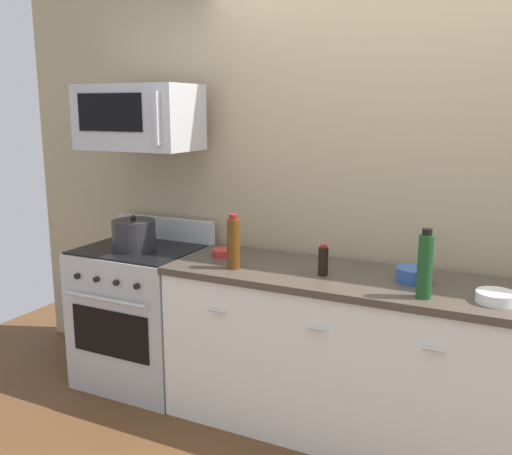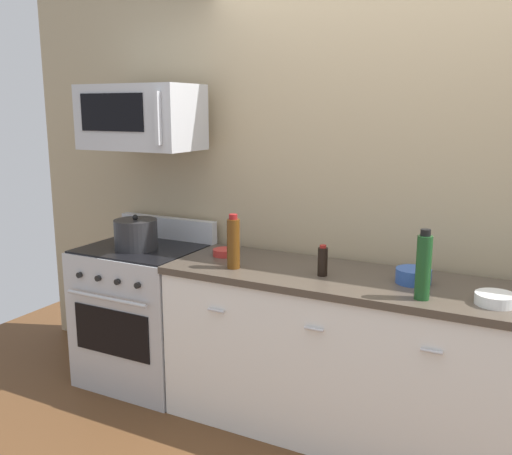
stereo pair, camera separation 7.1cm
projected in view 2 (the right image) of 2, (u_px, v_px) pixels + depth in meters
ground_plane at (381, 441)px, 3.13m from camera, size 6.70×6.70×0.00m
back_wall at (411, 190)px, 3.21m from camera, size 5.58×0.10×2.70m
counter_unit at (385, 364)px, 3.03m from camera, size 2.49×0.66×0.92m
range_oven at (145, 313)px, 3.77m from camera, size 0.76×0.69×1.07m
microwave at (141, 117)px, 3.54m from camera, size 0.74×0.44×0.40m
bottle_wine_green at (423, 266)px, 2.65m from camera, size 0.07×0.07×0.34m
bottle_soy_sauce_dark at (323, 261)px, 3.04m from camera, size 0.05×0.05×0.17m
bottle_wine_amber at (233, 243)px, 3.17m from camera, size 0.07×0.07×0.31m
bowl_red_small at (224, 252)px, 3.46m from camera, size 0.14×0.14×0.04m
bowl_white_ceramic at (495, 299)px, 2.60m from camera, size 0.18×0.18×0.05m
bowl_blue_mixing at (413, 275)px, 2.92m from camera, size 0.18×0.18×0.08m
stockpot at (136, 234)px, 3.61m from camera, size 0.27×0.27×0.22m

